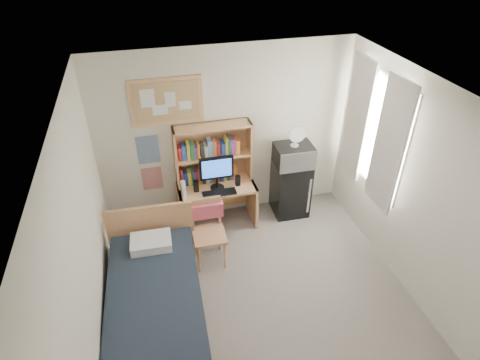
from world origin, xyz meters
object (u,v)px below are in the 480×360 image
object	(u,v)px
desk_chair	(209,234)
speaker_right	(238,180)
bed	(157,311)
desk_fan	(295,137)
microwave	(294,155)
desk	(217,205)
bulletin_board	(167,102)
speaker_left	(196,186)
mini_fridge	(290,188)
monitor	(217,173)

from	to	relation	value
desk_chair	speaker_right	size ratio (longest dim) A/B	5.88
bed	desk_fan	xyz separation A→B (m)	(2.19, 1.65, 1.04)
desk_chair	microwave	distance (m)	1.70
speaker_right	desk	bearing A→B (deg)	168.69
bulletin_board	speaker_left	bearing A→B (deg)	-53.30
bulletin_board	desk	bearing A→B (deg)	-27.09
mini_fridge	desk_chair	bearing A→B (deg)	-149.87
mini_fridge	microwave	xyz separation A→B (m)	(-0.00, -0.02, 0.59)
desk_chair	monitor	size ratio (longest dim) A/B	1.84
mini_fridge	microwave	distance (m)	0.59
microwave	desk_chair	bearing A→B (deg)	-150.49
desk_chair	mini_fridge	distance (m)	1.61
bulletin_board	mini_fridge	size ratio (longest dim) A/B	1.09
desk_chair	microwave	size ratio (longest dim) A/B	1.71
mini_fridge	monitor	size ratio (longest dim) A/B	1.72
bulletin_board	desk_fan	world-z (taller)	bulletin_board
monitor	desk_fan	world-z (taller)	desk_fan
desk_chair	bulletin_board	bearing A→B (deg)	107.23
monitor	speaker_left	xyz separation A→B (m)	(-0.30, 0.00, -0.17)
microwave	bed	bearing A→B (deg)	-141.38
bed	desk_chair	bearing A→B (deg)	52.22
desk_chair	speaker_right	distance (m)	0.93
monitor	speaker_left	bearing A→B (deg)	180.00
bed	speaker_right	size ratio (longest dim) A/B	13.23
bulletin_board	desk_fan	distance (m)	1.83
desk_chair	desk_fan	size ratio (longest dim) A/B	3.13
desk_chair	desk_fan	distance (m)	1.82
bulletin_board	mini_fridge	distance (m)	2.28
mini_fridge	speaker_right	bearing A→B (deg)	-172.49
speaker_right	bulletin_board	bearing A→B (deg)	158.36
bulletin_board	desk	distance (m)	1.69
mini_fridge	monitor	distance (m)	1.27
speaker_left	desk	bearing A→B (deg)	11.31
desk_fan	desk	bearing A→B (deg)	-178.08
monitor	microwave	bearing A→B (deg)	3.67
desk_fan	microwave	bearing A→B (deg)	0.00
bed	speaker_right	world-z (taller)	speaker_right
desk_chair	mini_fridge	size ratio (longest dim) A/B	1.07
mini_fridge	speaker_right	world-z (taller)	mini_fridge
speaker_left	desk_fan	bearing A→B (deg)	2.92
desk_chair	microwave	world-z (taller)	microwave
desk	microwave	distance (m)	1.34
speaker_right	microwave	distance (m)	0.89
bulletin_board	monitor	xyz separation A→B (m)	(0.55, -0.34, -0.98)
speaker_left	speaker_right	world-z (taller)	speaker_left
desk	bed	xyz separation A→B (m)	(-1.03, -1.64, -0.06)
desk	desk_fan	bearing A→B (deg)	0.70
bed	desk	bearing A→B (deg)	60.67
bulletin_board	bed	xyz separation A→B (m)	(-0.48, -1.93, -1.63)
bulletin_board	bed	size ratio (longest dim) A/B	0.45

